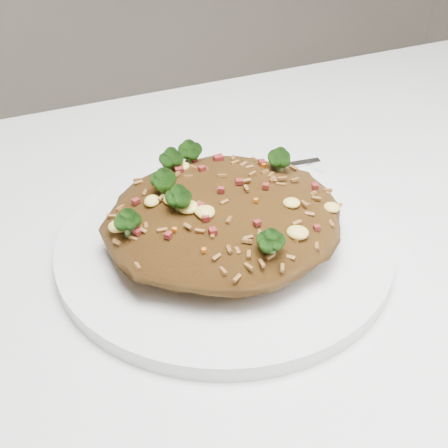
% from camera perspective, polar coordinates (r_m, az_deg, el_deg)
% --- Properties ---
extents(dining_table, '(1.20, 0.80, 0.75)m').
position_cam_1_polar(dining_table, '(0.53, -4.86, -16.92)').
color(dining_table, silver).
rests_on(dining_table, ground).
extents(plate, '(0.28, 0.28, 0.01)m').
position_cam_1_polar(plate, '(0.53, 0.00, -1.91)').
color(plate, white).
rests_on(plate, dining_table).
extents(fried_rice, '(0.20, 0.18, 0.07)m').
position_cam_1_polar(fried_rice, '(0.51, -0.09, 1.31)').
color(fried_rice, brown).
rests_on(fried_rice, plate).
extents(fork, '(0.16, 0.03, 0.00)m').
position_cam_1_polar(fork, '(0.61, 2.40, 4.82)').
color(fork, silver).
rests_on(fork, plate).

